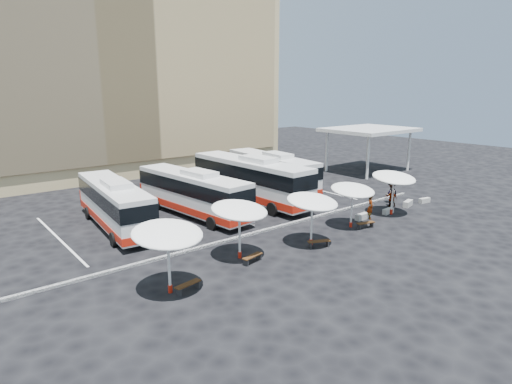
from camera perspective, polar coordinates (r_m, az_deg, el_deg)
ground at (r=30.11m, az=2.10°, el=-5.41°), size 120.00×120.00×0.00m
sandstone_building at (r=56.57m, az=-20.27°, el=15.72°), size 42.00×18.25×29.60m
service_canopy at (r=53.25m, az=14.87°, el=7.89°), size 10.00×8.00×5.20m
curb_divider at (r=30.45m, az=1.49°, el=-5.04°), size 34.00×0.25×0.15m
bay_lines at (r=36.25m, az=-6.20°, el=-2.14°), size 24.15×12.00×0.01m
bus_0 at (r=32.24m, az=-18.39°, el=-1.38°), size 3.49×11.63×3.64m
bus_1 at (r=33.98m, az=-8.48°, el=0.03°), size 3.66×11.97×3.74m
bus_2 at (r=37.47m, az=-0.80°, el=1.84°), size 3.46×13.35×4.21m
bus_3 at (r=41.98m, az=2.08°, el=2.87°), size 3.64×12.30×3.85m
sunshade_0 at (r=21.00m, az=-11.73°, el=-5.53°), size 3.77×3.81×3.59m
sunshade_1 at (r=24.83m, az=-2.23°, el=-2.46°), size 4.11×4.14×3.48m
sunshade_2 at (r=27.17m, az=7.51°, el=-1.29°), size 3.62×3.66×3.39m
sunshade_3 at (r=31.26m, az=12.76°, el=0.24°), size 3.64×3.68×3.25m
sunshade_4 at (r=35.32m, az=17.90°, el=1.81°), size 4.02×4.05×3.51m
wood_bench_0 at (r=21.97m, az=-9.06°, el=-12.19°), size 1.47×0.61×0.44m
wood_bench_1 at (r=25.00m, az=-0.48°, el=-8.69°), size 1.49×0.67×0.44m
wood_bench_2 at (r=27.57m, az=8.39°, el=-6.64°), size 1.49×0.95×0.45m
wood_bench_3 at (r=31.89m, az=14.40°, el=-4.12°), size 1.47×0.71×0.44m
conc_bench_0 at (r=33.91m, az=13.95°, el=-3.20°), size 1.24×0.42×0.46m
conc_bench_1 at (r=36.03m, az=17.20°, el=-2.45°), size 1.14×0.43×0.42m
conc_bench_2 at (r=38.79m, az=19.60°, el=-1.45°), size 1.36×0.74×0.49m
conc_bench_3 at (r=40.51m, az=21.55°, el=-1.05°), size 1.15×0.54×0.42m
passenger_0 at (r=34.07m, az=15.03°, el=-1.94°), size 0.79×0.82×1.89m
passenger_1 at (r=38.17m, az=17.60°, el=-0.41°), size 1.19×1.12×1.93m
passenger_2 at (r=37.55m, az=17.59°, el=-0.88°), size 0.96×0.95×1.63m
passenger_3 at (r=39.23m, az=17.61°, el=-0.06°), size 1.36×0.96×1.91m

